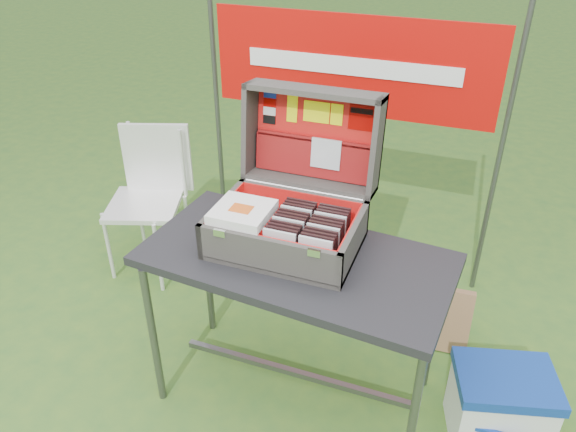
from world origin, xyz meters
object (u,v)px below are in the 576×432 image
at_px(chair, 144,206).
at_px(cardboard_box, 438,318).
at_px(suitcase, 291,179).
at_px(cooler, 500,406).
at_px(table, 295,328).

xyz_separation_m(chair, cardboard_box, (1.81, -0.06, -0.28)).
xyz_separation_m(suitcase, cooler, (1.00, -0.03, -0.93)).
bearing_deg(table, suitcase, 125.82).
distance_m(table, chair, 1.37).
bearing_deg(cooler, chair, 150.39).
xyz_separation_m(table, cooler, (0.93, 0.08, -0.22)).
height_order(table, suitcase, suitcase).
relative_size(suitcase, chair, 0.67).
relative_size(table, cardboard_box, 3.65).
distance_m(table, suitcase, 0.72).
bearing_deg(table, chair, 157.23).
bearing_deg(suitcase, chair, 155.30).
distance_m(suitcase, chair, 1.42).
bearing_deg(chair, suitcase, -43.75).
relative_size(table, chair, 1.41).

